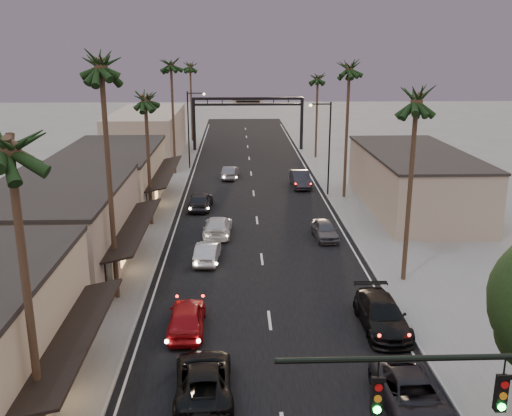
{
  "coord_description": "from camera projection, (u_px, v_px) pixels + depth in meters",
  "views": [
    {
      "loc": [
        -1.7,
        -8.43,
        14.09
      ],
      "look_at": [
        -0.26,
        32.02,
        2.5
      ],
      "focal_mm": 40.0,
      "sensor_mm": 36.0,
      "label": 1
    }
  ],
  "objects": [
    {
      "name": "ground",
      "position": [
        256.0,
        210.0,
        50.47
      ],
      "size": [
        200.0,
        200.0,
        0.0
      ],
      "primitive_type": "plane",
      "color": "slate",
      "rests_on": "ground"
    },
    {
      "name": "palm_ra",
      "position": [
        417.0,
        94.0,
        32.24
      ],
      "size": [
        3.2,
        3.2,
        13.2
      ],
      "color": "#38281C",
      "rests_on": "ground"
    },
    {
      "name": "arch",
      "position": [
        248.0,
        110.0,
        77.76
      ],
      "size": [
        15.2,
        0.4,
        7.27
      ],
      "color": "black",
      "rests_on": "ground"
    },
    {
      "name": "oncoming_dgrey",
      "position": [
        201.0,
        200.0,
        50.66
      ],
      "size": [
        2.22,
        4.79,
        1.59
      ],
      "primitive_type": "imported",
      "rotation": [
        0.0,
        0.0,
        3.07
      ],
      "color": "black",
      "rests_on": "ground"
    },
    {
      "name": "palm_ld",
      "position": [
        171.0,
        61.0,
        61.16
      ],
      "size": [
        3.2,
        3.2,
        14.2
      ],
      "color": "#38281C",
      "rests_on": "ground"
    },
    {
      "name": "palm_lb",
      "position": [
        101.0,
        59.0,
        29.19
      ],
      "size": [
        3.2,
        3.2,
        15.2
      ],
      "color": "#38281C",
      "rests_on": "ground"
    },
    {
      "name": "oncoming_grey_far",
      "position": [
        230.0,
        172.0,
        62.27
      ],
      "size": [
        1.98,
        4.3,
        1.37
      ],
      "primitive_type": "imported",
      "rotation": [
        0.0,
        0.0,
        3.01
      ],
      "color": "#56565B",
      "rests_on": "ground"
    },
    {
      "name": "building_right",
      "position": [
        414.0,
        182.0,
        50.26
      ],
      "size": [
        8.0,
        18.0,
        5.0
      ],
      "primitive_type": "cube",
      "color": "gray",
      "rests_on": "ground"
    },
    {
      "name": "streetlight_right",
      "position": [
        327.0,
        141.0,
        54.04
      ],
      "size": [
        2.13,
        0.3,
        9.0
      ],
      "color": "black",
      "rests_on": "ground"
    },
    {
      "name": "streetlight_left",
      "position": [
        191.0,
        124.0,
        66.05
      ],
      "size": [
        2.13,
        0.3,
        9.0
      ],
      "color": "black",
      "rests_on": "ground"
    },
    {
      "name": "palm_rc",
      "position": [
        318.0,
        75.0,
        70.94
      ],
      "size": [
        3.2,
        3.2,
        12.2
      ],
      "color": "#38281C",
      "rests_on": "ground"
    },
    {
      "name": "curbside_grey",
      "position": [
        325.0,
        230.0,
        42.95
      ],
      "size": [
        1.87,
        4.11,
        1.37
      ],
      "primitive_type": "imported",
      "rotation": [
        0.0,
        0.0,
        0.06
      ],
      "color": "#46464B",
      "rests_on": "ground"
    },
    {
      "name": "palm_rb",
      "position": [
        350.0,
        64.0,
        51.18
      ],
      "size": [
        3.2,
        3.2,
        14.2
      ],
      "color": "#38281C",
      "rests_on": "ground"
    },
    {
      "name": "oncoming_red",
      "position": [
        187.0,
        317.0,
        28.95
      ],
      "size": [
        1.86,
        4.56,
        1.55
      ],
      "primitive_type": "imported",
      "rotation": [
        0.0,
        0.0,
        3.15
      ],
      "color": "maroon",
      "rests_on": "ground"
    },
    {
      "name": "storefront_mid",
      "position": [
        57.0,
        232.0,
        35.81
      ],
      "size": [
        8.0,
        14.0,
        5.5
      ],
      "primitive_type": "cube",
      "color": "gray",
      "rests_on": "ground"
    },
    {
      "name": "palm_lc",
      "position": [
        145.0,
        94.0,
        43.44
      ],
      "size": [
        3.2,
        3.2,
        12.2
      ],
      "color": "#38281C",
      "rests_on": "ground"
    },
    {
      "name": "sidewalk_left",
      "position": [
        164.0,
        180.0,
        61.65
      ],
      "size": [
        5.0,
        92.0,
        0.12
      ],
      "primitive_type": "cube",
      "color": "slate",
      "rests_on": "ground"
    },
    {
      "name": "palm_far",
      "position": [
        190.0,
        64.0,
        83.54
      ],
      "size": [
        3.2,
        3.2,
        13.2
      ],
      "color": "#38281C",
      "rests_on": "ground"
    },
    {
      "name": "oncoming_silver",
      "position": [
        208.0,
        252.0,
        38.37
      ],
      "size": [
        1.76,
        4.21,
        1.35
      ],
      "primitive_type": "imported",
      "rotation": [
        0.0,
        0.0,
        3.06
      ],
      "color": "#ACADB2",
      "rests_on": "ground"
    },
    {
      "name": "sidewalk_right",
      "position": [
        339.0,
        178.0,
        62.3
      ],
      "size": [
        5.0,
        92.0,
        0.12
      ],
      "primitive_type": "cube",
      "color": "slate",
      "rests_on": "ground"
    },
    {
      "name": "curbside_far",
      "position": [
        300.0,
        179.0,
        58.54
      ],
      "size": [
        1.87,
        5.03,
        1.64
      ],
      "primitive_type": "imported",
      "rotation": [
        0.0,
        0.0,
        0.03
      ],
      "color": "black",
      "rests_on": "ground"
    },
    {
      "name": "palm_la",
      "position": [
        8.0,
        136.0,
        17.24
      ],
      "size": [
        3.2,
        3.2,
        13.2
      ],
      "color": "#38281C",
      "rests_on": "ground"
    },
    {
      "name": "curbside_black",
      "position": [
        382.0,
        315.0,
        29.21
      ],
      "size": [
        2.25,
        5.41,
        1.56
      ],
      "primitive_type": "imported",
      "rotation": [
        0.0,
        0.0,
        0.01
      ],
      "color": "black",
      "rests_on": "ground"
    },
    {
      "name": "curbside_near",
      "position": [
        413.0,
        396.0,
        22.56
      ],
      "size": [
        2.62,
        5.27,
        1.44
      ],
      "primitive_type": "imported",
      "rotation": [
        0.0,
        0.0,
        0.05
      ],
      "color": "black",
      "rests_on": "ground"
    },
    {
      "name": "storefront_far",
      "position": [
        111.0,
        179.0,
        51.25
      ],
      "size": [
        8.0,
        16.0,
        5.0
      ],
      "primitive_type": "cube",
      "color": "#C2B594",
      "rests_on": "ground"
    },
    {
      "name": "road",
      "position": [
        254.0,
        196.0,
        55.27
      ],
      "size": [
        14.0,
        120.0,
        0.02
      ],
      "primitive_type": "cube",
      "color": "black",
      "rests_on": "ground"
    },
    {
      "name": "oncoming_pickup",
      "position": [
        204.0,
        379.0,
        23.73
      ],
      "size": [
        2.61,
        5.22,
        1.42
      ],
      "primitive_type": "imported",
      "rotation": [
        0.0,
        0.0,
        3.19
      ],
      "color": "black",
      "rests_on": "ground"
    },
    {
      "name": "oncoming_white",
      "position": [
        218.0,
        226.0,
        43.66
      ],
      "size": [
        2.27,
        5.09,
        1.45
      ],
      "primitive_type": "imported",
      "rotation": [
        0.0,
        0.0,
        3.09
      ],
      "color": "silver",
      "rests_on": "ground"
    },
    {
      "name": "storefront_dist",
      "position": [
        148.0,
        135.0,
        73.21
      ],
      "size": [
        8.0,
        20.0,
        6.0
      ],
      "primitive_type": "cube",
      "color": "gray",
      "rests_on": "ground"
    }
  ]
}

